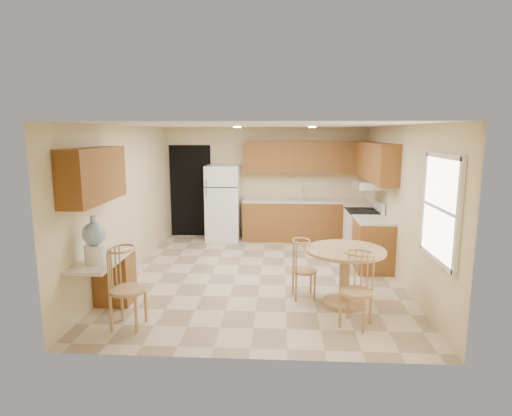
# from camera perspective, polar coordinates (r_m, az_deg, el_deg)

# --- Properties ---
(floor) EXTENTS (5.50, 5.50, 0.00)m
(floor) POSITION_cam_1_polar(r_m,az_deg,el_deg) (7.37, 0.63, -8.87)
(floor) COLOR beige
(floor) RESTS_ON ground
(ceiling) EXTENTS (4.50, 5.50, 0.02)m
(ceiling) POSITION_cam_1_polar(r_m,az_deg,el_deg) (6.96, 0.67, 10.97)
(ceiling) COLOR white
(ceiling) RESTS_ON wall_back
(wall_back) EXTENTS (4.50, 0.02, 2.50)m
(wall_back) POSITION_cam_1_polar(r_m,az_deg,el_deg) (9.78, 1.38, 3.38)
(wall_back) COLOR beige
(wall_back) RESTS_ON floor
(wall_front) EXTENTS (4.50, 0.02, 2.50)m
(wall_front) POSITION_cam_1_polar(r_m,az_deg,el_deg) (4.37, -1.00, -5.09)
(wall_front) COLOR beige
(wall_front) RESTS_ON floor
(wall_left) EXTENTS (0.02, 5.50, 2.50)m
(wall_left) POSITION_cam_1_polar(r_m,az_deg,el_deg) (7.50, -16.79, 0.89)
(wall_left) COLOR beige
(wall_left) RESTS_ON floor
(wall_right) EXTENTS (0.02, 5.50, 2.50)m
(wall_right) POSITION_cam_1_polar(r_m,az_deg,el_deg) (7.31, 18.55, 0.57)
(wall_right) COLOR beige
(wall_right) RESTS_ON floor
(doorway) EXTENTS (0.90, 0.02, 2.10)m
(doorway) POSITION_cam_1_polar(r_m,az_deg,el_deg) (10.00, -8.71, 2.26)
(doorway) COLOR black
(doorway) RESTS_ON floor
(base_cab_back) EXTENTS (2.75, 0.60, 0.87)m
(base_cab_back) POSITION_cam_1_polar(r_m,az_deg,el_deg) (9.63, 6.52, -1.71)
(base_cab_back) COLOR brown
(base_cab_back) RESTS_ON floor
(counter_back) EXTENTS (2.75, 0.63, 0.04)m
(counter_back) POSITION_cam_1_polar(r_m,az_deg,el_deg) (9.54, 6.57, 0.97)
(counter_back) COLOR beige
(counter_back) RESTS_ON base_cab_back
(base_cab_right_a) EXTENTS (0.60, 0.59, 0.87)m
(base_cab_right_a) POSITION_cam_1_polar(r_m,az_deg,el_deg) (9.17, 13.45, -2.51)
(base_cab_right_a) COLOR brown
(base_cab_right_a) RESTS_ON floor
(counter_right_a) EXTENTS (0.63, 0.59, 0.04)m
(counter_right_a) POSITION_cam_1_polar(r_m,az_deg,el_deg) (9.09, 13.57, 0.29)
(counter_right_a) COLOR beige
(counter_right_a) RESTS_ON base_cab_right_a
(base_cab_right_b) EXTENTS (0.60, 0.80, 0.87)m
(base_cab_right_b) POSITION_cam_1_polar(r_m,az_deg,el_deg) (7.79, 15.31, -4.84)
(base_cab_right_b) COLOR brown
(base_cab_right_b) RESTS_ON floor
(counter_right_b) EXTENTS (0.63, 0.80, 0.04)m
(counter_right_b) POSITION_cam_1_polar(r_m,az_deg,el_deg) (7.69, 15.47, -1.56)
(counter_right_b) COLOR beige
(counter_right_b) RESTS_ON base_cab_right_b
(upper_cab_back) EXTENTS (2.75, 0.33, 0.70)m
(upper_cab_back) POSITION_cam_1_polar(r_m,az_deg,el_deg) (9.57, 6.64, 6.78)
(upper_cab_back) COLOR brown
(upper_cab_back) RESTS_ON wall_back
(upper_cab_right) EXTENTS (0.33, 2.42, 0.70)m
(upper_cab_right) POSITION_cam_1_polar(r_m,az_deg,el_deg) (8.37, 15.53, 6.01)
(upper_cab_right) COLOR brown
(upper_cab_right) RESTS_ON wall_right
(upper_cab_left) EXTENTS (0.33, 1.40, 0.70)m
(upper_cab_left) POSITION_cam_1_polar(r_m,az_deg,el_deg) (5.90, -20.85, 4.14)
(upper_cab_left) COLOR brown
(upper_cab_left) RESTS_ON wall_left
(sink) EXTENTS (0.78, 0.44, 0.01)m
(sink) POSITION_cam_1_polar(r_m,az_deg,el_deg) (9.54, 6.43, 1.10)
(sink) COLOR silver
(sink) RESTS_ON counter_back
(range_hood) EXTENTS (0.50, 0.76, 0.14)m
(range_hood) POSITION_cam_1_polar(r_m,az_deg,el_deg) (8.37, 14.87, 3.08)
(range_hood) COLOR silver
(range_hood) RESTS_ON upper_cab_right
(desk_pedestal) EXTENTS (0.48, 0.42, 0.72)m
(desk_pedestal) POSITION_cam_1_polar(r_m,az_deg,el_deg) (6.43, -18.29, -8.89)
(desk_pedestal) COLOR brown
(desk_pedestal) RESTS_ON floor
(desk_top) EXTENTS (0.50, 1.20, 0.04)m
(desk_top) POSITION_cam_1_polar(r_m,az_deg,el_deg) (5.98, -19.82, -6.49)
(desk_top) COLOR beige
(desk_top) RESTS_ON desk_pedestal
(window) EXTENTS (0.06, 1.12, 1.30)m
(window) POSITION_cam_1_polar(r_m,az_deg,el_deg) (5.53, 23.45, -0.06)
(window) COLOR white
(window) RESTS_ON wall_right
(can_light_a) EXTENTS (0.14, 0.14, 0.02)m
(can_light_a) POSITION_cam_1_polar(r_m,az_deg,el_deg) (8.20, -2.50, 10.73)
(can_light_a) COLOR white
(can_light_a) RESTS_ON ceiling
(can_light_b) EXTENTS (0.14, 0.14, 0.02)m
(can_light_b) POSITION_cam_1_polar(r_m,az_deg,el_deg) (8.18, 7.48, 10.65)
(can_light_b) COLOR white
(can_light_b) RESTS_ON ceiling
(refrigerator) EXTENTS (0.74, 0.72, 1.67)m
(refrigerator) POSITION_cam_1_polar(r_m,az_deg,el_deg) (9.57, -4.39, 0.69)
(refrigerator) COLOR white
(refrigerator) RESTS_ON floor
(stove) EXTENTS (0.65, 0.76, 1.09)m
(stove) POSITION_cam_1_polar(r_m,az_deg,el_deg) (8.52, 14.08, -3.27)
(stove) COLOR white
(stove) RESTS_ON floor
(dining_table) EXTENTS (1.09, 1.09, 0.81)m
(dining_table) POSITION_cam_1_polar(r_m,az_deg,el_deg) (6.10, 11.75, -7.91)
(dining_table) COLOR tan
(dining_table) RESTS_ON floor
(chair_table_a) EXTENTS (0.38, 0.49, 0.86)m
(chair_table_a) POSITION_cam_1_polar(r_m,az_deg,el_deg) (6.21, 6.45, -7.52)
(chair_table_a) COLOR tan
(chair_table_a) RESTS_ON floor
(chair_table_b) EXTENTS (0.41, 0.47, 0.93)m
(chair_table_b) POSITION_cam_1_polar(r_m,az_deg,el_deg) (5.41, 13.45, -9.94)
(chair_table_b) COLOR tan
(chair_table_b) RESTS_ON floor
(chair_desk) EXTENTS (0.44, 0.57, 1.00)m
(chair_desk) POSITION_cam_1_polar(r_m,az_deg,el_deg) (5.46, -17.16, -9.45)
(chair_desk) COLOR tan
(chair_desk) RESTS_ON floor
(water_crock) EXTENTS (0.29, 0.29, 0.60)m
(water_crock) POSITION_cam_1_polar(r_m,az_deg,el_deg) (5.73, -20.73, -4.23)
(water_crock) COLOR white
(water_crock) RESTS_ON desk_top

